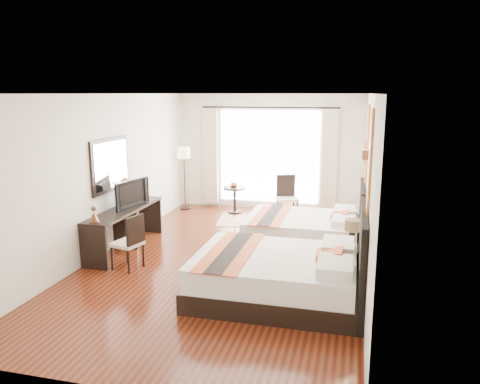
% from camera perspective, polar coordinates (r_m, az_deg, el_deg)
% --- Properties ---
extents(floor, '(4.50, 7.50, 0.01)m').
position_cam_1_polar(floor, '(8.14, -1.45, -8.25)').
color(floor, '#3E100B').
rests_on(floor, ground).
extents(ceiling, '(4.50, 7.50, 0.02)m').
position_cam_1_polar(ceiling, '(7.64, -1.57, 11.82)').
color(ceiling, white).
rests_on(ceiling, wall_headboard).
extents(wall_headboard, '(0.01, 7.50, 2.80)m').
position_cam_1_polar(wall_headboard, '(7.49, 15.26, 0.70)').
color(wall_headboard, silver).
rests_on(wall_headboard, floor).
extents(wall_desk, '(0.01, 7.50, 2.80)m').
position_cam_1_polar(wall_desk, '(8.64, -16.01, 2.11)').
color(wall_desk, silver).
rests_on(wall_desk, floor).
extents(wall_window, '(4.50, 0.01, 2.80)m').
position_cam_1_polar(wall_window, '(11.38, 3.59, 4.83)').
color(wall_window, silver).
rests_on(wall_window, floor).
extents(wall_entry, '(4.50, 0.01, 2.80)m').
position_cam_1_polar(wall_entry, '(4.39, -14.87, -7.14)').
color(wall_entry, silver).
rests_on(wall_entry, floor).
extents(window_glass, '(2.40, 0.02, 2.20)m').
position_cam_1_polar(window_glass, '(11.38, 3.57, 4.32)').
color(window_glass, white).
rests_on(window_glass, wall_window).
extents(sheer_curtain, '(2.30, 0.02, 2.10)m').
position_cam_1_polar(sheer_curtain, '(11.32, 3.51, 4.28)').
color(sheer_curtain, white).
rests_on(sheer_curtain, wall_window).
extents(drape_left, '(0.35, 0.14, 2.35)m').
position_cam_1_polar(drape_left, '(11.64, -3.58, 4.39)').
color(drape_left, beige).
rests_on(drape_left, floor).
extents(drape_right, '(0.35, 0.14, 2.35)m').
position_cam_1_polar(drape_right, '(11.11, 10.85, 3.84)').
color(drape_right, beige).
rests_on(drape_right, floor).
extents(art_panel_near, '(0.03, 0.50, 1.35)m').
position_cam_1_polar(art_panel_near, '(6.14, 15.57, 3.49)').
color(art_panel_near, maroon).
rests_on(art_panel_near, wall_headboard).
extents(art_panel_far, '(0.03, 0.50, 1.35)m').
position_cam_1_polar(art_panel_far, '(8.48, 15.26, 5.73)').
color(art_panel_far, maroon).
rests_on(art_panel_far, wall_headboard).
extents(wall_sconce, '(0.10, 0.14, 0.14)m').
position_cam_1_polar(wall_sconce, '(7.16, 15.08, 4.43)').
color(wall_sconce, '#4A291A').
rests_on(wall_sconce, wall_headboard).
extents(mirror_frame, '(0.04, 1.25, 0.95)m').
position_cam_1_polar(mirror_frame, '(8.70, -15.55, 3.21)').
color(mirror_frame, black).
rests_on(mirror_frame, wall_desk).
extents(mirror_glass, '(0.01, 1.12, 0.82)m').
position_cam_1_polar(mirror_glass, '(8.69, -15.41, 3.20)').
color(mirror_glass, white).
rests_on(mirror_glass, mirror_frame).
extents(bed_near, '(2.33, 1.82, 1.32)m').
position_cam_1_polar(bed_near, '(6.63, 5.20, -9.96)').
color(bed_near, black).
rests_on(bed_near, floor).
extents(bed_far, '(2.14, 1.67, 1.21)m').
position_cam_1_polar(bed_far, '(8.83, 8.19, -4.57)').
color(bed_far, black).
rests_on(bed_far, floor).
extents(nightstand, '(0.39, 0.48, 0.46)m').
position_cam_1_polar(nightstand, '(7.56, 13.15, -8.31)').
color(nightstand, black).
rests_on(nightstand, floor).
extents(table_lamp, '(0.24, 0.24, 0.38)m').
position_cam_1_polar(table_lamp, '(7.52, 13.54, -4.19)').
color(table_lamp, black).
rests_on(table_lamp, nightstand).
extents(vase, '(0.17, 0.17, 0.14)m').
position_cam_1_polar(vase, '(7.27, 13.28, -6.30)').
color(vase, black).
rests_on(vase, nightstand).
extents(console_desk, '(0.50, 2.20, 0.76)m').
position_cam_1_polar(console_desk, '(8.84, -13.83, -4.35)').
color(console_desk, black).
rests_on(console_desk, floor).
extents(television, '(0.32, 0.88, 0.51)m').
position_cam_1_polar(television, '(8.82, -13.41, -0.15)').
color(television, black).
rests_on(television, console_desk).
extents(bronze_figurine, '(0.18, 0.18, 0.25)m').
position_cam_1_polar(bronze_figurine, '(7.88, -17.39, -2.78)').
color(bronze_figurine, '#4A291A').
rests_on(bronze_figurine, console_desk).
extents(desk_chair, '(0.51, 0.51, 0.91)m').
position_cam_1_polar(desk_chair, '(7.87, -13.43, -7.15)').
color(desk_chair, beige).
rests_on(desk_chair, floor).
extents(floor_lamp, '(0.31, 0.31, 1.54)m').
position_cam_1_polar(floor_lamp, '(11.43, -6.84, 4.30)').
color(floor_lamp, black).
rests_on(floor_lamp, floor).
extents(side_table, '(0.53, 0.53, 0.61)m').
position_cam_1_polar(side_table, '(11.19, -0.65, -0.97)').
color(side_table, black).
rests_on(side_table, floor).
extents(fruit_bowl, '(0.21, 0.21, 0.05)m').
position_cam_1_polar(fruit_bowl, '(11.16, -0.78, 0.75)').
color(fruit_bowl, '#412D17').
rests_on(fruit_bowl, side_table).
extents(window_chair, '(0.58, 0.58, 0.99)m').
position_cam_1_polar(window_chair, '(10.69, 5.72, -1.67)').
color(window_chair, beige).
rests_on(window_chair, floor).
extents(jute_rug, '(1.27, 0.97, 0.01)m').
position_cam_1_polar(jute_rug, '(10.40, 0.47, -3.68)').
color(jute_rug, '#A38162').
rests_on(jute_rug, floor).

